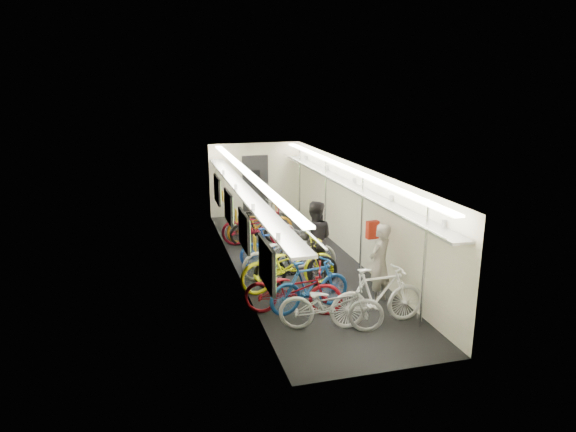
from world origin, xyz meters
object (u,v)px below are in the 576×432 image
bicycle_1 (310,285)px  passenger_near (379,263)px  bicycle_0 (331,305)px  backpack (372,230)px  passenger_mid (314,239)px

bicycle_1 → passenger_near: 1.49m
bicycle_1 → bicycle_0: bearing=175.2°
bicycle_0 → backpack: size_ratio=4.92×
bicycle_0 → bicycle_1: (-0.12, 0.89, 0.03)m
bicycle_1 → passenger_near: size_ratio=1.06×
bicycle_1 → passenger_near: passenger_near is taller
bicycle_1 → passenger_mid: passenger_mid is taller
bicycle_0 → passenger_mid: size_ratio=1.06×
passenger_near → passenger_mid: (-0.82, 1.67, 0.06)m
passenger_mid → backpack: bearing=160.4°
bicycle_0 → backpack: bearing=-22.3°
passenger_mid → backpack: passenger_mid is taller
passenger_near → bicycle_1: bearing=-32.3°
bicycle_0 → passenger_mid: (0.52, 2.59, 0.39)m
bicycle_0 → passenger_near: 1.66m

